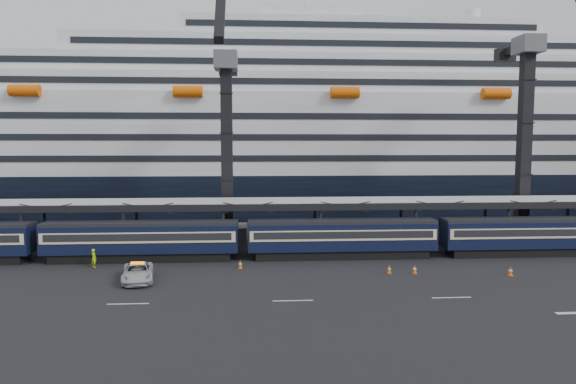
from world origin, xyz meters
name	(u,v)px	position (x,y,z in m)	size (l,w,h in m)	color
ground	(457,283)	(0.00, 0.00, 0.00)	(260.00, 260.00, 0.00)	black
train	(374,236)	(-4.65, 10.00, 2.20)	(133.05, 3.00, 4.05)	black
canopy	(408,202)	(0.00, 14.00, 5.25)	(130.00, 6.25, 5.53)	#9B9EA3
cruise_ship	(347,139)	(-1.08, 45.99, 12.34)	(214.09, 28.84, 34.00)	black
crane_dark_near	(227,141)	(-20.00, 18.59, 11.93)	(4.50, 17.75, 35.08)	#4E5056
crane_dark_mid	(527,128)	(15.00, 17.59, 13.36)	(4.50, 18.24, 39.64)	#4E5056
pickup_truck	(138,273)	(-26.68, 2.24, 0.75)	(2.48, 5.38, 1.50)	#B3B5BA
worker	(94,258)	(-31.92, 7.50, 0.87)	(0.64, 0.42, 1.75)	#AFDD0B
traffic_cone_b	(240,264)	(-18.18, 6.21, 0.40)	(0.40, 0.40, 0.80)	#E95807
traffic_cone_c	(389,269)	(-4.79, 3.54, 0.38)	(0.39, 0.39, 0.78)	#E95807
traffic_cone_d	(415,269)	(-2.54, 3.32, 0.40)	(0.41, 0.41, 0.81)	#E95807
traffic_cone_e	(510,271)	(5.64, 2.03, 0.42)	(0.43, 0.43, 0.85)	#E95807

